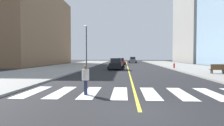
# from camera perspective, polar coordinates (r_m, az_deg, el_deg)

# --- Properties ---
(ground_plane) EXTENTS (220.00, 220.00, 0.00)m
(ground_plane) POSITION_cam_1_polar(r_m,az_deg,el_deg) (7.86, 8.37, -14.34)
(ground_plane) COLOR black
(sidewalk_kerb_east) EXTENTS (10.00, 120.00, 0.15)m
(sidewalk_kerb_east) POSITION_cam_1_polar(r_m,az_deg,el_deg) (30.43, 28.70, -2.26)
(sidewalk_kerb_east) COLOR gray
(sidewalk_kerb_east) RESTS_ON ground
(sidewalk_kerb_west) EXTENTS (10.00, 120.00, 0.15)m
(sidewalk_kerb_west) POSITION_cam_1_polar(r_m,az_deg,el_deg) (29.94, -19.01, -2.19)
(sidewalk_kerb_west) COLOR gray
(sidewalk_kerb_west) RESTS_ON ground
(crosswalk_paint) EXTENTS (13.50, 4.00, 0.01)m
(crosswalk_paint) POSITION_cam_1_polar(r_m,az_deg,el_deg) (11.75, 6.79, -8.82)
(crosswalk_paint) COLOR silver
(crosswalk_paint) RESTS_ON ground
(lane_divider_paint) EXTENTS (0.16, 80.00, 0.01)m
(lane_divider_paint) POSITION_cam_1_polar(r_m,az_deg,el_deg) (47.58, 4.52, -0.66)
(lane_divider_paint) COLOR yellow
(lane_divider_paint) RESTS_ON ground
(parking_garage_concrete) EXTENTS (18.00, 24.00, 27.07)m
(parking_garage_concrete) POSITION_cam_1_polar(r_m,az_deg,el_deg) (75.19, 26.66, 10.46)
(parking_garage_concrete) COLOR gray
(parking_garage_concrete) RESTS_ON ground
(low_rise_brick_west) EXTENTS (16.00, 32.00, 19.21)m
(low_rise_brick_west) POSITION_cam_1_polar(r_m,az_deg,el_deg) (56.26, -24.70, 9.38)
(low_rise_brick_west) COLOR brown
(low_rise_brick_west) RESTS_ON ground
(car_gray_nearest) EXTENTS (2.94, 4.59, 2.01)m
(car_gray_nearest) POSITION_cam_1_polar(r_m,az_deg,el_deg) (64.49, 6.18, 0.87)
(car_gray_nearest) COLOR slate
(car_gray_nearest) RESTS_ON ground
(car_red_second) EXTENTS (2.55, 4.02, 1.78)m
(car_red_second) POSITION_cam_1_polar(r_m,az_deg,el_deg) (49.29, 2.67, 0.40)
(car_red_second) COLOR red
(car_red_second) RESTS_ON ground
(car_black_third) EXTENTS (2.79, 4.35, 1.91)m
(car_black_third) POSITION_cam_1_polar(r_m,az_deg,el_deg) (31.40, 1.27, -0.40)
(car_black_third) COLOR black
(car_black_third) RESTS_ON ground
(park_bench) EXTENTS (1.80, 0.57, 1.12)m
(park_bench) POSITION_cam_1_polar(r_m,az_deg,el_deg) (26.17, 28.93, -1.58)
(park_bench) COLOR brown
(park_bench) RESTS_ON sidewalk_kerb_east
(pedestrian_crossing) EXTENTS (0.42, 0.42, 1.69)m
(pedestrian_crossing) POSITION_cam_1_polar(r_m,az_deg,el_deg) (11.14, -7.87, -4.59)
(pedestrian_crossing) COLOR #232847
(pedestrian_crossing) RESTS_ON ground
(fire_hydrant) EXTENTS (0.26, 0.26, 0.89)m
(fire_hydrant) POSITION_cam_1_polar(r_m,az_deg,el_deg) (35.01, 17.99, -0.76)
(fire_hydrant) COLOR red
(fire_hydrant) RESTS_ON sidewalk_kerb_east
(street_lamp) EXTENTS (0.44, 0.44, 8.10)m
(street_lamp) POSITION_cam_1_polar(r_m,az_deg,el_deg) (37.91, -7.62, 6.03)
(street_lamp) COLOR #38383D
(street_lamp) RESTS_ON sidewalk_kerb_west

